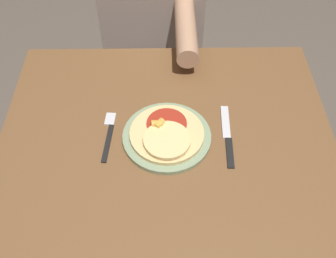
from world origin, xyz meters
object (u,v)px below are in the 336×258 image
knife (228,137)px  person_diner (153,24)px  dining_table (167,163)px  fork (109,133)px  pizza (168,134)px  plate (168,137)px

knife → person_diner: person_diner is taller
dining_table → fork: 0.22m
knife → pizza: bearing=-178.0°
plate → person_diner: bearing=94.4°
fork → knife: same height
pizza → person_diner: 0.67m
plate → fork: plate is taller
pizza → fork: (-0.16, 0.02, -0.02)m
fork → person_diner: size_ratio=0.15×
dining_table → knife: bearing=-6.4°
knife → person_diner: bearing=108.4°
pizza → knife: bearing=2.0°
plate → pizza: pizza is taller
person_diner → pizza: bearing=-85.8°
person_diner → dining_table: bearing=-85.8°
knife → fork: bearing=177.0°
pizza → person_diner: bearing=94.2°
plate → person_diner: person_diner is taller
dining_table → plate: plate is taller
fork → knife: bearing=-3.0°
dining_table → knife: knife is taller
dining_table → plate: (0.00, -0.02, 0.15)m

